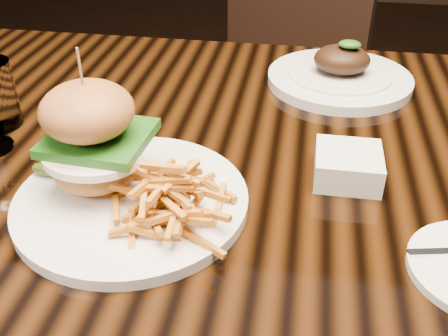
% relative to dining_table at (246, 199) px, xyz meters
% --- Properties ---
extents(dining_table, '(1.60, 0.90, 0.75)m').
position_rel_dining_table_xyz_m(dining_table, '(0.00, 0.00, 0.00)').
color(dining_table, black).
rests_on(dining_table, ground).
extents(burger_plate, '(0.29, 0.29, 0.19)m').
position_rel_dining_table_xyz_m(burger_plate, '(-0.13, -0.13, 0.13)').
color(burger_plate, silver).
rests_on(burger_plate, dining_table).
extents(ramekin, '(0.10, 0.10, 0.04)m').
position_rel_dining_table_xyz_m(ramekin, '(0.14, -0.03, 0.10)').
color(ramekin, silver).
rests_on(ramekin, dining_table).
extents(far_dish, '(0.26, 0.26, 0.09)m').
position_rel_dining_table_xyz_m(far_dish, '(0.13, 0.27, 0.09)').
color(far_dish, silver).
rests_on(far_dish, dining_table).
extents(chair_far, '(0.58, 0.58, 0.95)m').
position_rel_dining_table_xyz_m(chair_far, '(-0.00, 0.89, -0.13)').
color(chair_far, black).
rests_on(chair_far, ground).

